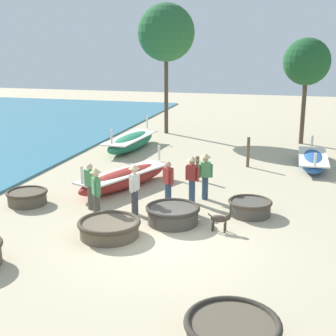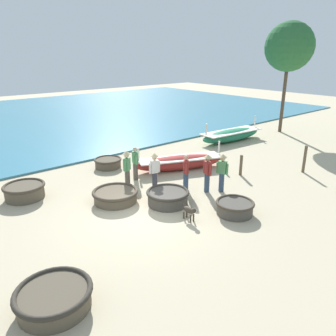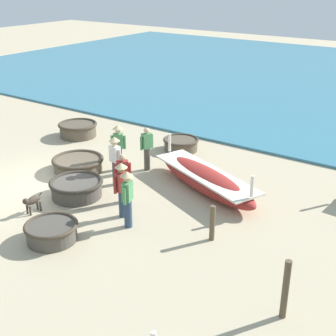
{
  "view_description": "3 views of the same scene",
  "coord_description": "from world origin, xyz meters",
  "px_view_note": "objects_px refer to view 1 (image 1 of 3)",
  "views": [
    {
      "loc": [
        3.26,
        -11.66,
        5.37
      ],
      "look_at": [
        -0.8,
        3.48,
        1.19
      ],
      "focal_mm": 50.0,
      "sensor_mm": 36.0,
      "label": 1
    },
    {
      "loc": [
        8.84,
        -6.03,
        5.62
      ],
      "look_at": [
        -1.62,
        2.73,
        0.79
      ],
      "focal_mm": 35.0,
      "sensor_mm": 36.0,
      "label": 2
    },
    {
      "loc": [
        9.07,
        11.38,
        6.58
      ],
      "look_at": [
        -2.03,
        3.6,
        0.82
      ],
      "focal_mm": 50.0,
      "sensor_mm": 36.0,
      "label": 3
    }
  ],
  "objects_px": {
    "mooring_post_inland": "(248,152)",
    "long_boat_ochre_hull": "(313,160)",
    "coracle_front_right": "(173,214)",
    "dog": "(220,219)",
    "coracle_center": "(27,197)",
    "fisherman_by_coracle": "(168,183)",
    "fisherman_with_hat": "(135,186)",
    "coracle_weathered": "(109,227)",
    "coracle_upturned": "(232,331)",
    "fisherman_standing_right": "(90,185)",
    "long_boat_green_hull": "(131,142)",
    "fisherman_crouching": "(205,173)",
    "tree_left_mid": "(166,33)",
    "fisherman_standing_left": "(96,190)",
    "coracle_tilted": "(250,207)",
    "tree_rightmost": "(307,62)",
    "mooring_post_mid_beach": "(197,168)",
    "long_boat_white_hull": "(125,178)",
    "fisherman_hauling": "(192,176)"
  },
  "relations": [
    {
      "from": "fisherman_with_hat",
      "to": "fisherman_standing_left",
      "type": "xyz_separation_m",
      "value": [
        -1.01,
        -0.72,
        0.0
      ]
    },
    {
      "from": "fisherman_standing_right",
      "to": "fisherman_with_hat",
      "type": "xyz_separation_m",
      "value": [
        1.58,
        -0.09,
        0.12
      ]
    },
    {
      "from": "coracle_center",
      "to": "fisherman_hauling",
      "type": "distance_m",
      "value": 5.74
    },
    {
      "from": "coracle_front_right",
      "to": "long_boat_ochre_hull",
      "type": "relative_size",
      "value": 0.4
    },
    {
      "from": "mooring_post_mid_beach",
      "to": "tree_left_mid",
      "type": "xyz_separation_m",
      "value": [
        -3.94,
        9.68,
        5.47
      ]
    },
    {
      "from": "fisherman_standing_right",
      "to": "fisherman_by_coracle",
      "type": "height_order",
      "value": "same"
    },
    {
      "from": "coracle_weathered",
      "to": "tree_left_mid",
      "type": "height_order",
      "value": "tree_left_mid"
    },
    {
      "from": "coracle_weathered",
      "to": "fisherman_standing_right",
      "type": "xyz_separation_m",
      "value": [
        -1.45,
        1.98,
        0.57
      ]
    },
    {
      "from": "fisherman_standing_right",
      "to": "fisherman_by_coracle",
      "type": "bearing_deg",
      "value": 21.21
    },
    {
      "from": "fisherman_crouching",
      "to": "long_boat_white_hull",
      "type": "bearing_deg",
      "value": 170.44
    },
    {
      "from": "coracle_center",
      "to": "fisherman_by_coracle",
      "type": "height_order",
      "value": "fisherman_by_coracle"
    },
    {
      "from": "long_boat_ochre_hull",
      "to": "fisherman_with_hat",
      "type": "distance_m",
      "value": 9.69
    },
    {
      "from": "coracle_tilted",
      "to": "fisherman_standing_right",
      "type": "relative_size",
      "value": 0.9
    },
    {
      "from": "long_boat_green_hull",
      "to": "mooring_post_inland",
      "type": "bearing_deg",
      "value": -17.91
    },
    {
      "from": "fisherman_with_hat",
      "to": "mooring_post_inland",
      "type": "xyz_separation_m",
      "value": [
        2.93,
        7.03,
        -0.28
      ]
    },
    {
      "from": "tree_left_mid",
      "to": "fisherman_hauling",
      "type": "bearing_deg",
      "value": -70.88
    },
    {
      "from": "long_boat_ochre_hull",
      "to": "fisherman_standing_left",
      "type": "bearing_deg",
      "value": -128.52
    },
    {
      "from": "fisherman_with_hat",
      "to": "mooring_post_mid_beach",
      "type": "distance_m",
      "value": 4.52
    },
    {
      "from": "dog",
      "to": "mooring_post_mid_beach",
      "type": "bearing_deg",
      "value": 108.86
    },
    {
      "from": "fisherman_crouching",
      "to": "tree_rightmost",
      "type": "distance_m",
      "value": 11.87
    },
    {
      "from": "long_boat_green_hull",
      "to": "fisherman_standing_left",
      "type": "bearing_deg",
      "value": -76.73
    },
    {
      "from": "fisherman_crouching",
      "to": "tree_rightmost",
      "type": "bearing_deg",
      "value": 72.74
    },
    {
      "from": "coracle_upturned",
      "to": "mooring_post_inland",
      "type": "xyz_separation_m",
      "value": [
        -1.01,
        13.04,
        0.4
      ]
    },
    {
      "from": "dog",
      "to": "tree_left_mid",
      "type": "distance_m",
      "value": 16.74
    },
    {
      "from": "coracle_upturned",
      "to": "long_boat_white_hull",
      "type": "xyz_separation_m",
      "value": [
        -5.27,
        8.65,
        0.09
      ]
    },
    {
      "from": "dog",
      "to": "tree_rightmost",
      "type": "bearing_deg",
      "value": 80.11
    },
    {
      "from": "long_boat_green_hull",
      "to": "fisherman_crouching",
      "type": "xyz_separation_m",
      "value": [
        5.22,
        -6.95,
        0.54
      ]
    },
    {
      "from": "long_boat_ochre_hull",
      "to": "mooring_post_mid_beach",
      "type": "xyz_separation_m",
      "value": [
        -4.57,
        -3.43,
        0.19
      ]
    },
    {
      "from": "coracle_front_right",
      "to": "dog",
      "type": "bearing_deg",
      "value": -10.36
    },
    {
      "from": "coracle_tilted",
      "to": "fisherman_standing_right",
      "type": "bearing_deg",
      "value": -171.08
    },
    {
      "from": "long_boat_white_hull",
      "to": "fisherman_by_coracle",
      "type": "distance_m",
      "value": 2.74
    },
    {
      "from": "fisherman_crouching",
      "to": "dog",
      "type": "distance_m",
      "value": 3.03
    },
    {
      "from": "coracle_weathered",
      "to": "dog",
      "type": "height_order",
      "value": "dog"
    },
    {
      "from": "fisherman_by_coracle",
      "to": "coracle_tilted",
      "type": "bearing_deg",
      "value": -2.55
    },
    {
      "from": "coracle_front_right",
      "to": "fisherman_by_coracle",
      "type": "relative_size",
      "value": 1.07
    },
    {
      "from": "mooring_post_inland",
      "to": "long_boat_ochre_hull",
      "type": "bearing_deg",
      "value": 14.68
    },
    {
      "from": "long_boat_green_hull",
      "to": "coracle_tilted",
      "type": "bearing_deg",
      "value": -49.62
    },
    {
      "from": "long_boat_white_hull",
      "to": "mooring_post_inland",
      "type": "bearing_deg",
      "value": 45.84
    },
    {
      "from": "fisherman_crouching",
      "to": "tree_rightmost",
      "type": "xyz_separation_m",
      "value": [
        3.37,
        10.84,
        3.45
      ]
    },
    {
      "from": "long_boat_ochre_hull",
      "to": "tree_left_mid",
      "type": "distance_m",
      "value": 11.98
    },
    {
      "from": "fisherman_by_coracle",
      "to": "mooring_post_mid_beach",
      "type": "height_order",
      "value": "fisherman_by_coracle"
    },
    {
      "from": "coracle_weathered",
      "to": "mooring_post_inland",
      "type": "distance_m",
      "value": 9.44
    },
    {
      "from": "fisherman_with_hat",
      "to": "tree_left_mid",
      "type": "relative_size",
      "value": 0.22
    },
    {
      "from": "coracle_upturned",
      "to": "fisherman_standing_right",
      "type": "relative_size",
      "value": 1.15
    },
    {
      "from": "coracle_upturned",
      "to": "dog",
      "type": "distance_m",
      "value": 5.4
    },
    {
      "from": "long_boat_white_hull",
      "to": "tree_left_mid",
      "type": "height_order",
      "value": "tree_left_mid"
    },
    {
      "from": "fisherman_with_hat",
      "to": "fisherman_hauling",
      "type": "bearing_deg",
      "value": 45.91
    },
    {
      "from": "long_boat_ochre_hull",
      "to": "dog",
      "type": "distance_m",
      "value": 8.94
    },
    {
      "from": "coracle_front_right",
      "to": "fisherman_crouching",
      "type": "xyz_separation_m",
      "value": [
        0.53,
        2.53,
        0.66
      ]
    },
    {
      "from": "coracle_upturned",
      "to": "coracle_front_right",
      "type": "bearing_deg",
      "value": 114.67
    }
  ]
}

